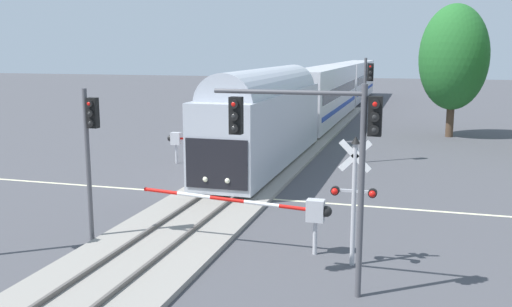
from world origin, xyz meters
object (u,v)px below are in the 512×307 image
object	(u,v)px
crossing_signal_mast	(354,188)
traffic_signal_far_side	(367,93)
crossing_gate_near	(291,209)
commuter_train	(327,91)
traffic_signal_near_right	(319,137)
traffic_signal_median	(90,140)
oak_far_right	(454,58)
crossing_gate_far	(186,139)

from	to	relation	value
crossing_signal_mast	traffic_signal_far_side	xyz separation A→B (m)	(-1.15, 16.31, 1.58)
crossing_gate_near	crossing_signal_mast	xyz separation A→B (m)	(2.06, -0.65, 0.99)
commuter_train	traffic_signal_near_right	size ratio (longest dim) A/B	11.19
commuter_train	traffic_signal_median	size ratio (longest dim) A/B	12.08
crossing_gate_near	traffic_signal_median	xyz separation A→B (m)	(-6.66, -0.82, 2.07)
crossing_gate_near	crossing_signal_mast	distance (m)	2.38
traffic_signal_near_right	traffic_signal_median	bearing A→B (deg)	165.70
crossing_signal_mast	oak_far_right	bearing A→B (deg)	81.89
crossing_signal_mast	traffic_signal_median	distance (m)	8.78
traffic_signal_far_side	oak_far_right	size ratio (longest dim) A/B	0.61
crossing_gate_far	traffic_signal_far_side	bearing A→B (deg)	18.22
crossing_gate_near	oak_far_right	bearing A→B (deg)	77.55
traffic_signal_far_side	traffic_signal_near_right	xyz separation A→B (m)	(0.45, -18.52, 0.23)
crossing_gate_far	oak_far_right	size ratio (longest dim) A/B	0.57
traffic_signal_far_side	oak_far_right	distance (m)	13.03
traffic_signal_median	oak_far_right	world-z (taller)	oak_far_right
commuter_train	traffic_signal_far_side	xyz separation A→B (m)	(5.24, -18.95, 1.28)
commuter_train	crossing_gate_near	world-z (taller)	commuter_train
traffic_signal_median	traffic_signal_far_side	xyz separation A→B (m)	(7.56, 16.48, 0.51)
crossing_gate_far	traffic_signal_median	xyz separation A→B (m)	(2.24, -13.25, 2.08)
crossing_gate_far	traffic_signal_far_side	xyz separation A→B (m)	(9.80, 3.23, 2.59)
traffic_signal_far_side	oak_far_right	xyz separation A→B (m)	(5.16, 11.82, 1.87)
crossing_signal_mast	traffic_signal_near_right	xyz separation A→B (m)	(-0.70, -2.21, 1.81)
commuter_train	oak_far_right	bearing A→B (deg)	-34.40
traffic_signal_median	oak_far_right	size ratio (longest dim) A/B	0.53
traffic_signal_far_side	crossing_gate_near	bearing A→B (deg)	-93.31
oak_far_right	traffic_signal_median	bearing A→B (deg)	-114.21
commuter_train	crossing_gate_near	xyz separation A→B (m)	(4.34, -34.61, -1.29)
oak_far_right	crossing_gate_near	bearing A→B (deg)	-102.45
commuter_train	traffic_signal_median	world-z (taller)	commuter_train
crossing_gate_near	crossing_signal_mast	world-z (taller)	crossing_signal_mast
crossing_gate_near	traffic_signal_median	distance (m)	7.02
traffic_signal_median	commuter_train	bearing A→B (deg)	86.26
commuter_train	traffic_signal_far_side	bearing A→B (deg)	-74.53
commuter_train	crossing_gate_far	size ratio (longest dim) A/B	11.25
crossing_gate_far	crossing_signal_mast	bearing A→B (deg)	-50.07
crossing_gate_near	traffic_signal_near_right	bearing A→B (deg)	-64.67
crossing_gate_near	traffic_signal_near_right	size ratio (longest dim) A/B	1.15
crossing_gate_far	traffic_signal_median	bearing A→B (deg)	-80.42
commuter_train	traffic_signal_median	distance (m)	35.51
traffic_signal_far_side	traffic_signal_median	bearing A→B (deg)	-114.65
crossing_signal_mast	crossing_gate_far	size ratio (longest dim) A/B	0.71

